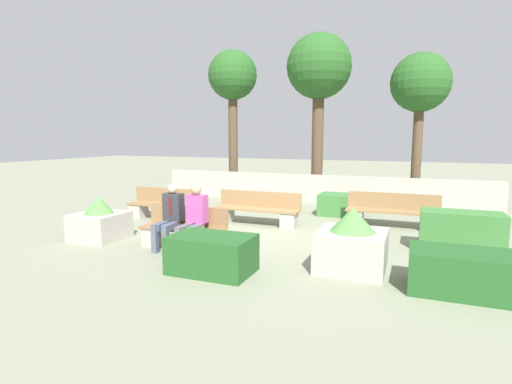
{
  "coord_description": "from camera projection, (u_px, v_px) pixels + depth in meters",
  "views": [
    {
      "loc": [
        3.2,
        -8.18,
        2.19
      ],
      "look_at": [
        -0.31,
        0.5,
        0.9
      ],
      "focal_mm": 28.0,
      "sensor_mm": 36.0,
      "label": 1
    }
  ],
  "objects": [
    {
      "name": "hedge_block_mid_left",
      "position": [
        461.0,
        232.0,
        7.58
      ],
      "size": [
        1.46,
        0.68,
        0.79
      ],
      "color": "#3D7A38",
      "rests_on": "ground_plane"
    },
    {
      "name": "person_seated_woman",
      "position": [
        194.0,
        215.0,
        7.6
      ],
      "size": [
        0.38,
        0.64,
        1.3
      ],
      "color": "slate",
      "rests_on": "ground_plane"
    },
    {
      "name": "bench_left_side",
      "position": [
        392.0,
        214.0,
        9.72
      ],
      "size": [
        2.19,
        0.48,
        0.82
      ],
      "rotation": [
        0.0,
        0.0,
        0.02
      ],
      "color": "#937047",
      "rests_on": "ground_plane"
    },
    {
      "name": "hedge_block_near_right",
      "position": [
        212.0,
        254.0,
        6.49
      ],
      "size": [
        1.32,
        0.86,
        0.61
      ],
      "color": "#235623",
      "rests_on": "ground_plane"
    },
    {
      "name": "tree_center_left",
      "position": [
        319.0,
        70.0,
        14.37
      ],
      "size": [
        2.34,
        2.34,
        5.89
      ],
      "color": "brown",
      "rests_on": "ground_plane"
    },
    {
      "name": "hedge_block_near_left",
      "position": [
        472.0,
        273.0,
        5.58
      ],
      "size": [
        1.66,
        0.88,
        0.6
      ],
      "color": "#235623",
      "rests_on": "ground_plane"
    },
    {
      "name": "planter_corner_right",
      "position": [
        352.0,
        244.0,
        6.6
      ],
      "size": [
        1.1,
        1.1,
        1.05
      ],
      "color": "#ADA89E",
      "rests_on": "ground_plane"
    },
    {
      "name": "bench_right_side",
      "position": [
        159.0,
        208.0,
        10.72
      ],
      "size": [
        1.74,
        0.48,
        0.82
      ],
      "rotation": [
        0.0,
        0.0,
        0.02
      ],
      "color": "#937047",
      "rests_on": "ground_plane"
    },
    {
      "name": "person_seated_man",
      "position": [
        170.0,
        214.0,
        7.8
      ],
      "size": [
        0.38,
        0.64,
        1.28
      ],
      "color": "#515B70",
      "rests_on": "ground_plane"
    },
    {
      "name": "bench_back",
      "position": [
        257.0,
        212.0,
        10.03
      ],
      "size": [
        2.2,
        0.48,
        0.82
      ],
      "rotation": [
        0.0,
        0.0,
        0.03
      ],
      "color": "#937047",
      "rests_on": "ground_plane"
    },
    {
      "name": "perimeter_wall",
      "position": [
        315.0,
        188.0,
        13.62
      ],
      "size": [
        11.31,
        0.3,
        0.91
      ],
      "color": "#ADA89E",
      "rests_on": "ground_plane"
    },
    {
      "name": "tree_leftmost",
      "position": [
        233.0,
        80.0,
        15.42
      ],
      "size": [
        1.89,
        1.89,
        5.51
      ],
      "color": "brown",
      "rests_on": "ground_plane"
    },
    {
      "name": "ground_plane",
      "position": [
        260.0,
        235.0,
        9.0
      ],
      "size": [
        60.0,
        60.0,
        0.0
      ],
      "primitive_type": "plane",
      "color": "gray"
    },
    {
      "name": "tree_center_right",
      "position": [
        420.0,
        86.0,
        12.92
      ],
      "size": [
        1.9,
        1.9,
        4.9
      ],
      "color": "brown",
      "rests_on": "ground_plane"
    },
    {
      "name": "hedge_block_mid_right",
      "position": [
        340.0,
        205.0,
        11.24
      ],
      "size": [
        1.11,
        0.87,
        0.6
      ],
      "color": "#3D7A38",
      "rests_on": "ground_plane"
    },
    {
      "name": "planter_corner_left",
      "position": [
        100.0,
        222.0,
        8.59
      ],
      "size": [
        0.99,
        0.99,
        0.93
      ],
      "color": "#ADA89E",
      "rests_on": "ground_plane"
    },
    {
      "name": "bench_front",
      "position": [
        183.0,
        233.0,
        7.9
      ],
      "size": [
        1.78,
        0.48,
        0.82
      ],
      "color": "#937047",
      "rests_on": "ground_plane"
    }
  ]
}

